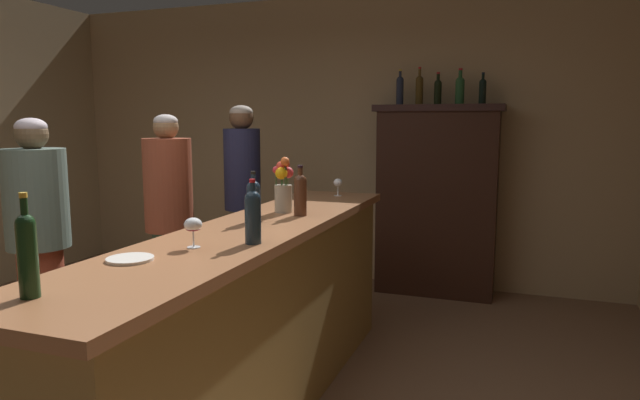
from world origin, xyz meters
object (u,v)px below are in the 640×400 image
at_px(display_bottle_left, 400,89).
at_px(display_bottle_midright, 460,89).
at_px(display_bottle_midleft, 419,89).
at_px(display_bottle_center, 438,90).
at_px(wine_bottle_merlot, 254,199).
at_px(wine_bottle_malbec, 27,251).
at_px(wine_bottle_pinot, 253,214).
at_px(wine_glass_mid, 193,226).
at_px(patron_tall, 39,235).
at_px(wine_glass_front, 338,183).
at_px(patron_in_navy, 169,220).
at_px(cheese_plate, 130,259).
at_px(display_cabinet, 437,197).
at_px(display_bottle_right, 483,90).
at_px(flower_arrangement, 283,186).
at_px(wine_bottle_rose, 300,193).
at_px(patron_redhead, 243,196).
at_px(bar_counter, 254,322).

relative_size(display_bottle_left, display_bottle_midright, 1.02).
xyz_separation_m(display_bottle_midleft, display_bottle_center, (0.17, 0.00, -0.02)).
height_order(wine_bottle_merlot, wine_bottle_malbec, wine_bottle_malbec).
relative_size(wine_bottle_pinot, wine_glass_mid, 2.20).
distance_m(wine_glass_mid, patron_tall, 1.66).
bearing_deg(wine_glass_mid, wine_bottle_merlot, 93.06).
relative_size(wine_bottle_merlot, wine_bottle_pinot, 0.95).
xyz_separation_m(wine_bottle_malbec, display_bottle_midright, (0.88, 3.87, 0.68)).
distance_m(wine_glass_front, patron_in_navy, 1.24).
xyz_separation_m(wine_bottle_pinot, wine_glass_mid, (-0.21, -0.16, -0.04)).
bearing_deg(patron_in_navy, wine_bottle_pinot, 14.67).
bearing_deg(cheese_plate, wine_bottle_malbec, -88.26).
height_order(wine_glass_mid, display_bottle_left, display_bottle_left).
relative_size(display_bottle_midleft, display_bottle_center, 1.17).
bearing_deg(wine_bottle_pinot, display_cabinet, 82.24).
distance_m(display_bottle_left, display_bottle_right, 0.73).
xyz_separation_m(cheese_plate, display_bottle_midleft, (0.54, 3.38, 0.83)).
bearing_deg(display_bottle_right, wine_bottle_merlot, -112.49).
xyz_separation_m(flower_arrangement, display_bottle_midright, (0.80, 2.08, 0.67)).
distance_m(display_cabinet, display_bottle_midleft, 1.00).
xyz_separation_m(wine_bottle_pinot, wine_bottle_malbec, (-0.31, -0.94, 0.01)).
distance_m(wine_bottle_merlot, wine_bottle_rose, 0.32).
height_order(flower_arrangement, display_bottle_right, display_bottle_right).
distance_m(flower_arrangement, patron_in_navy, 1.06).
relative_size(display_bottle_right, patron_redhead, 0.16).
relative_size(bar_counter, patron_redhead, 1.78).
bearing_deg(display_bottle_center, display_cabinet, 0.00).
bearing_deg(flower_arrangement, wine_bottle_pinot, -75.39).
xyz_separation_m(wine_glass_front, display_bottle_center, (0.53, 1.25, 0.72)).
bearing_deg(wine_glass_mid, display_bottle_left, 85.47).
xyz_separation_m(display_bottle_left, patron_tall, (-1.77, -2.49, -1.00)).
height_order(patron_in_navy, patron_redhead, patron_redhead).
height_order(wine_bottle_rose, wine_bottle_pinot, wine_bottle_rose).
height_order(display_cabinet, patron_redhead, display_cabinet).
bearing_deg(patron_redhead, flower_arrangement, -6.35).
xyz_separation_m(wine_bottle_pinot, display_bottle_midright, (0.57, 2.93, 0.70)).
distance_m(display_bottle_left, display_bottle_midleft, 0.18).
bearing_deg(display_bottle_midright, cheese_plate, -104.85).
bearing_deg(wine_glass_front, display_bottle_right, 53.87).
xyz_separation_m(wine_bottle_pinot, patron_in_navy, (-1.21, 1.09, -0.28)).
bearing_deg(display_bottle_left, display_bottle_center, 0.00).
bearing_deg(patron_tall, wine_bottle_merlot, 0.83).
relative_size(flower_arrangement, patron_in_navy, 0.21).
bearing_deg(display_bottle_center, bar_counter, -102.47).
height_order(display_bottle_center, display_bottle_right, display_bottle_center).
height_order(wine_bottle_malbec, patron_redhead, patron_redhead).
relative_size(display_cabinet, flower_arrangement, 5.16).
bearing_deg(wine_bottle_rose, flower_arrangement, 151.56).
relative_size(display_cabinet, display_bottle_midright, 5.57).
bearing_deg(display_bottle_left, wine_bottle_merlot, -96.55).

